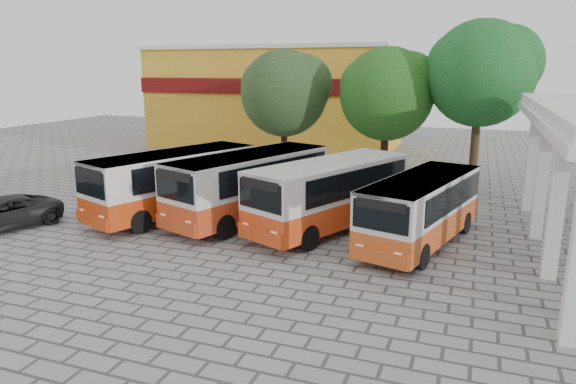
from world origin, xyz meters
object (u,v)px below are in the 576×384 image
at_px(bus_far_right, 422,206).
at_px(bus_far_left, 174,179).
at_px(parked_car, 0,214).
at_px(bus_centre_left, 250,182).
at_px(bus_centre_right, 330,191).

bearing_deg(bus_far_right, bus_far_left, -166.04).
bearing_deg(parked_car, bus_centre_left, 48.65).
bearing_deg(bus_far_left, bus_centre_right, 24.01).
height_order(bus_far_left, bus_far_right, bus_far_left).
bearing_deg(bus_centre_left, bus_centre_right, 17.28).
distance_m(bus_far_left, bus_centre_right, 7.18).
distance_m(bus_centre_left, bus_centre_right, 3.68).
bearing_deg(bus_far_right, bus_centre_right, -174.71).
height_order(bus_centre_left, bus_far_right, bus_centre_left).
height_order(bus_centre_right, parked_car, bus_centre_right).
distance_m(bus_centre_right, bus_far_right, 3.79).
height_order(bus_far_right, parked_car, bus_far_right).
xyz_separation_m(bus_centre_right, parked_car, (-12.87, -4.73, -1.00)).
bearing_deg(bus_far_right, bus_centre_left, -171.09).
height_order(bus_far_left, bus_centre_right, bus_far_left).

